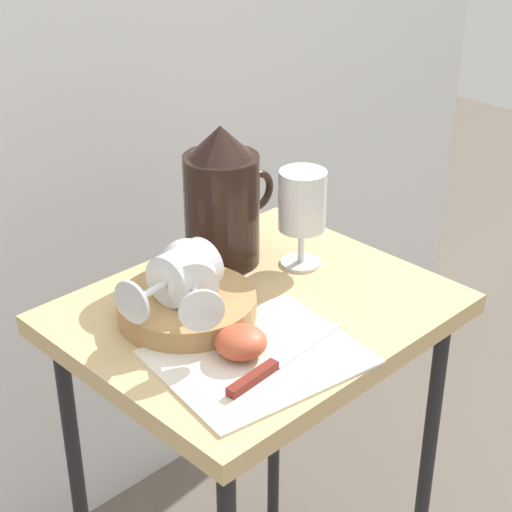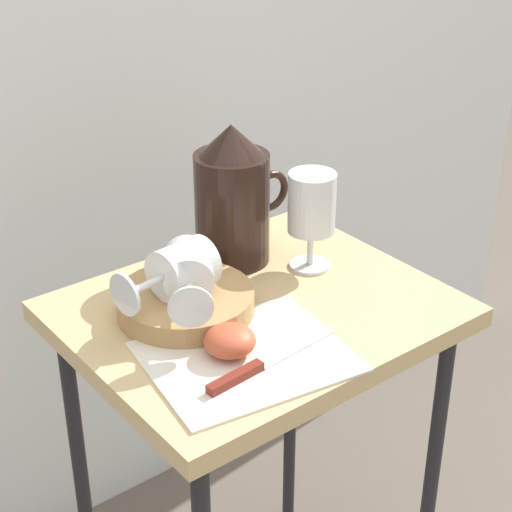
{
  "view_description": "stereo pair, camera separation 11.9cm",
  "coord_description": "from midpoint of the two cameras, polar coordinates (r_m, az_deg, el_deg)",
  "views": [
    {
      "loc": [
        -0.74,
        -0.75,
        1.33
      ],
      "look_at": [
        0.0,
        0.0,
        0.77
      ],
      "focal_mm": 59.79,
      "sensor_mm": 36.0,
      "label": 1
    },
    {
      "loc": [
        -0.65,
        -0.83,
        1.33
      ],
      "look_at": [
        0.0,
        0.0,
        0.77
      ],
      "focal_mm": 59.79,
      "sensor_mm": 36.0,
      "label": 2
    }
  ],
  "objects": [
    {
      "name": "curtain_drape",
      "position": [
        1.48,
        -9.2,
        13.67
      ],
      "size": [
        2.4,
        0.03,
        1.94
      ],
      "primitive_type": "cube",
      "color": "white",
      "rests_on": "ground_plane"
    },
    {
      "name": "table",
      "position": [
        1.27,
        2.69,
        -6.38
      ],
      "size": [
        0.53,
        0.43,
        0.69
      ],
      "color": "tan",
      "rests_on": "ground_plane"
    },
    {
      "name": "linen_napkin",
      "position": [
        1.11,
        2.42,
        -6.85
      ],
      "size": [
        0.28,
        0.25,
        0.0
      ],
      "primitive_type": "cube",
      "rotation": [
        0.0,
        0.0,
        -0.16
      ],
      "color": "silver",
      "rests_on": "table"
    },
    {
      "name": "basket_tray",
      "position": [
        1.2,
        -1.91,
        -3.22
      ],
      "size": [
        0.19,
        0.19,
        0.03
      ],
      "primitive_type": "cylinder",
      "color": "#AD8451",
      "rests_on": "table"
    },
    {
      "name": "pitcher",
      "position": [
        1.31,
        1.03,
        3.29
      ],
      "size": [
        0.17,
        0.12,
        0.22
      ],
      "color": "black",
      "rests_on": "table"
    },
    {
      "name": "wine_glass_upright",
      "position": [
        1.29,
        6.38,
        3.14
      ],
      "size": [
        0.07,
        0.07,
        0.16
      ],
      "color": "silver",
      "rests_on": "table"
    },
    {
      "name": "wine_glass_tipped_near",
      "position": [
        1.17,
        -2.18,
        -0.99
      ],
      "size": [
        0.15,
        0.08,
        0.07
      ],
      "color": "silver",
      "rests_on": "basket_tray"
    },
    {
      "name": "wine_glass_tipped_far",
      "position": [
        1.17,
        -1.67,
        -1.12
      ],
      "size": [
        0.13,
        0.15,
        0.07
      ],
      "color": "silver",
      "rests_on": "basket_tray"
    },
    {
      "name": "apple_half_left",
      "position": [
        1.11,
        1.31,
        -5.78
      ],
      "size": [
        0.07,
        0.07,
        0.04
      ],
      "primitive_type": "ellipsoid",
      "color": "#C15133",
      "rests_on": "linen_napkin"
    },
    {
      "name": "knife",
      "position": [
        1.08,
        3.09,
        -7.6
      ],
      "size": [
        0.22,
        0.03,
        0.01
      ],
      "color": "silver",
      "rests_on": "linen_napkin"
    }
  ]
}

